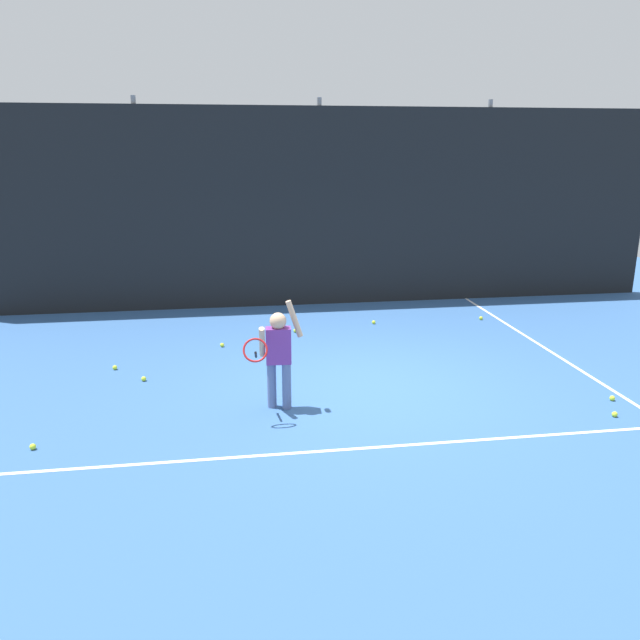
{
  "coord_description": "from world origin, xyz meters",
  "views": [
    {
      "loc": [
        -1.82,
        -7.56,
        3.09
      ],
      "look_at": [
        -0.63,
        0.33,
        0.85
      ],
      "focal_mm": 34.7,
      "sensor_mm": 36.0,
      "label": 1
    }
  ],
  "objects_px": {
    "tennis_ball_2": "(144,379)",
    "tennis_ball_8": "(481,318)",
    "tennis_ball_5": "(615,414)",
    "tennis_ball_6": "(612,398)",
    "tennis_ball_3": "(374,322)",
    "tennis_ball_0": "(222,345)",
    "tennis_ball_4": "(295,331)",
    "tennis_player": "(278,352)",
    "tennis_ball_1": "(33,447)",
    "tennis_ball_7": "(115,367)"
  },
  "relations": [
    {
      "from": "tennis_ball_6",
      "to": "tennis_ball_7",
      "type": "distance_m",
      "value": 6.74
    },
    {
      "from": "tennis_ball_3",
      "to": "tennis_ball_6",
      "type": "height_order",
      "value": "same"
    },
    {
      "from": "tennis_ball_1",
      "to": "tennis_ball_2",
      "type": "relative_size",
      "value": 1.0
    },
    {
      "from": "tennis_ball_5",
      "to": "tennis_ball_1",
      "type": "bearing_deg",
      "value": 178.63
    },
    {
      "from": "tennis_ball_7",
      "to": "tennis_ball_5",
      "type": "bearing_deg",
      "value": -22.6
    },
    {
      "from": "tennis_player",
      "to": "tennis_ball_1",
      "type": "height_order",
      "value": "tennis_player"
    },
    {
      "from": "tennis_ball_2",
      "to": "tennis_ball_8",
      "type": "relative_size",
      "value": 1.0
    },
    {
      "from": "tennis_ball_2",
      "to": "tennis_ball_3",
      "type": "height_order",
      "value": "same"
    },
    {
      "from": "tennis_ball_0",
      "to": "tennis_ball_7",
      "type": "height_order",
      "value": "same"
    },
    {
      "from": "tennis_ball_3",
      "to": "tennis_ball_6",
      "type": "bearing_deg",
      "value": -60.81
    },
    {
      "from": "tennis_ball_2",
      "to": "tennis_ball_7",
      "type": "relative_size",
      "value": 1.0
    },
    {
      "from": "tennis_player",
      "to": "tennis_ball_7",
      "type": "xyz_separation_m",
      "value": [
        -2.22,
        1.7,
        -0.69
      ]
    },
    {
      "from": "tennis_ball_2",
      "to": "tennis_ball_6",
      "type": "relative_size",
      "value": 1.0
    },
    {
      "from": "tennis_ball_4",
      "to": "tennis_ball_6",
      "type": "distance_m",
      "value": 5.08
    },
    {
      "from": "tennis_ball_4",
      "to": "tennis_player",
      "type": "bearing_deg",
      "value": -100.01
    },
    {
      "from": "tennis_ball_5",
      "to": "tennis_ball_6",
      "type": "relative_size",
      "value": 1.0
    },
    {
      "from": "tennis_ball_6",
      "to": "tennis_ball_0",
      "type": "bearing_deg",
      "value": 148.96
    },
    {
      "from": "tennis_ball_4",
      "to": "tennis_ball_8",
      "type": "relative_size",
      "value": 1.0
    },
    {
      "from": "tennis_ball_5",
      "to": "tennis_ball_0",
      "type": "bearing_deg",
      "value": 143.71
    },
    {
      "from": "tennis_player",
      "to": "tennis_ball_4",
      "type": "bearing_deg",
      "value": 83.31
    },
    {
      "from": "tennis_player",
      "to": "tennis_ball_6",
      "type": "xyz_separation_m",
      "value": [
        4.19,
        -0.4,
        -0.69
      ]
    },
    {
      "from": "tennis_ball_6",
      "to": "tennis_ball_8",
      "type": "xyz_separation_m",
      "value": [
        -0.13,
        3.85,
        0.0
      ]
    },
    {
      "from": "tennis_ball_1",
      "to": "tennis_ball_5",
      "type": "relative_size",
      "value": 1.0
    },
    {
      "from": "tennis_ball_3",
      "to": "tennis_ball_5",
      "type": "height_order",
      "value": "same"
    },
    {
      "from": "tennis_ball_6",
      "to": "tennis_ball_2",
      "type": "bearing_deg",
      "value": 165.12
    },
    {
      "from": "tennis_ball_1",
      "to": "tennis_ball_7",
      "type": "bearing_deg",
      "value": 79.36
    },
    {
      "from": "tennis_player",
      "to": "tennis_ball_5",
      "type": "xyz_separation_m",
      "value": [
        3.92,
        -0.85,
        -0.69
      ]
    },
    {
      "from": "tennis_ball_5",
      "to": "tennis_ball_7",
      "type": "distance_m",
      "value": 6.65
    },
    {
      "from": "tennis_ball_5",
      "to": "tennis_ball_7",
      "type": "height_order",
      "value": "same"
    },
    {
      "from": "tennis_ball_0",
      "to": "tennis_ball_6",
      "type": "bearing_deg",
      "value": -31.04
    },
    {
      "from": "tennis_player",
      "to": "tennis_ball_2",
      "type": "distance_m",
      "value": 2.22
    },
    {
      "from": "tennis_ball_0",
      "to": "tennis_ball_5",
      "type": "distance_m",
      "value": 5.72
    },
    {
      "from": "tennis_ball_4",
      "to": "tennis_ball_3",
      "type": "bearing_deg",
      "value": 12.22
    },
    {
      "from": "tennis_ball_4",
      "to": "tennis_ball_1",
      "type": "bearing_deg",
      "value": -129.91
    },
    {
      "from": "tennis_ball_6",
      "to": "tennis_ball_7",
      "type": "height_order",
      "value": "same"
    },
    {
      "from": "tennis_ball_1",
      "to": "tennis_ball_8",
      "type": "xyz_separation_m",
      "value": [
        6.72,
        4.15,
        0.0
      ]
    },
    {
      "from": "tennis_ball_5",
      "to": "tennis_ball_6",
      "type": "height_order",
      "value": "same"
    },
    {
      "from": "tennis_player",
      "to": "tennis_ball_1",
      "type": "relative_size",
      "value": 20.46
    },
    {
      "from": "tennis_ball_6",
      "to": "tennis_ball_1",
      "type": "bearing_deg",
      "value": -177.53
    },
    {
      "from": "tennis_ball_7",
      "to": "tennis_ball_8",
      "type": "height_order",
      "value": "same"
    },
    {
      "from": "tennis_ball_6",
      "to": "tennis_ball_7",
      "type": "xyz_separation_m",
      "value": [
        -6.4,
        2.1,
        0.0
      ]
    },
    {
      "from": "tennis_player",
      "to": "tennis_ball_0",
      "type": "height_order",
      "value": "tennis_player"
    },
    {
      "from": "tennis_ball_5",
      "to": "tennis_ball_2",
      "type": "bearing_deg",
      "value": 160.3
    },
    {
      "from": "tennis_ball_6",
      "to": "tennis_ball_8",
      "type": "bearing_deg",
      "value": 91.99
    },
    {
      "from": "tennis_ball_8",
      "to": "tennis_ball_3",
      "type": "bearing_deg",
      "value": 179.34
    },
    {
      "from": "tennis_player",
      "to": "tennis_ball_3",
      "type": "height_order",
      "value": "tennis_player"
    },
    {
      "from": "tennis_ball_4",
      "to": "tennis_ball_5",
      "type": "distance_m",
      "value": 5.24
    },
    {
      "from": "tennis_ball_2",
      "to": "tennis_ball_3",
      "type": "distance_m",
      "value": 4.42
    },
    {
      "from": "tennis_ball_6",
      "to": "tennis_ball_3",
      "type": "bearing_deg",
      "value": 119.19
    },
    {
      "from": "tennis_ball_0",
      "to": "tennis_ball_2",
      "type": "height_order",
      "value": "same"
    }
  ]
}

